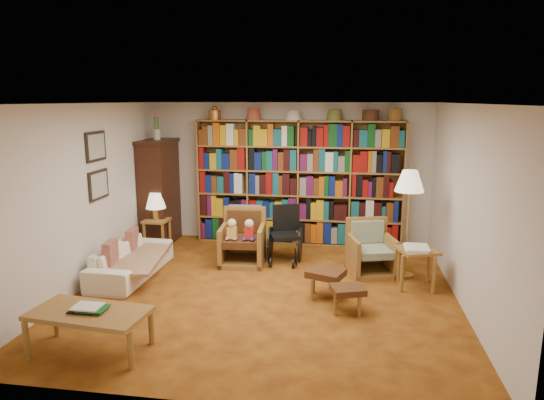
% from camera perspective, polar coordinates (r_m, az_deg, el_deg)
% --- Properties ---
extents(floor, '(5.00, 5.00, 0.00)m').
position_cam_1_polar(floor, '(6.67, -0.71, -10.73)').
color(floor, '#965917').
rests_on(floor, ground).
extents(ceiling, '(5.00, 5.00, 0.00)m').
position_cam_1_polar(ceiling, '(6.16, -0.77, 11.29)').
color(ceiling, white).
rests_on(ceiling, wall_back).
extents(wall_back, '(5.00, 0.00, 5.00)m').
position_cam_1_polar(wall_back, '(8.73, 1.95, 3.19)').
color(wall_back, silver).
rests_on(wall_back, floor).
extents(wall_front, '(5.00, 0.00, 5.00)m').
position_cam_1_polar(wall_front, '(3.94, -6.77, -7.60)').
color(wall_front, silver).
rests_on(wall_front, floor).
extents(wall_left, '(0.00, 5.00, 5.00)m').
position_cam_1_polar(wall_left, '(7.14, -20.95, 0.48)').
color(wall_left, silver).
rests_on(wall_left, floor).
extents(wall_right, '(0.00, 5.00, 5.00)m').
position_cam_1_polar(wall_right, '(6.39, 21.97, -0.85)').
color(wall_right, silver).
rests_on(wall_right, floor).
extents(bookshelf, '(3.60, 0.30, 2.42)m').
position_cam_1_polar(bookshelf, '(8.56, 3.15, 2.47)').
color(bookshelf, olive).
rests_on(bookshelf, floor).
extents(curio_cabinet, '(0.50, 0.95, 2.40)m').
position_cam_1_polar(curio_cabinet, '(8.86, -13.10, 1.07)').
color(curio_cabinet, '#33180E').
rests_on(curio_cabinet, floor).
extents(framed_pictures, '(0.03, 0.52, 0.97)m').
position_cam_1_polar(framed_pictures, '(7.33, -19.87, 3.81)').
color(framed_pictures, black).
rests_on(framed_pictures, wall_left).
extents(sofa, '(1.67, 0.68, 0.49)m').
position_cam_1_polar(sofa, '(7.43, -16.24, -6.81)').
color(sofa, white).
rests_on(sofa, floor).
extents(sofa_throw, '(1.00, 1.60, 0.04)m').
position_cam_1_polar(sofa_throw, '(7.40, -15.91, -6.42)').
color(sofa_throw, '#BFB88B').
rests_on(sofa_throw, sofa).
extents(cushion_left, '(0.15, 0.35, 0.34)m').
position_cam_1_polar(cushion_left, '(7.73, -16.12, -4.48)').
color(cushion_left, maroon).
rests_on(cushion_left, sofa).
extents(cushion_right, '(0.16, 0.37, 0.36)m').
position_cam_1_polar(cushion_right, '(7.13, -18.46, -6.00)').
color(cushion_right, maroon).
rests_on(cushion_right, sofa).
extents(side_table_lamp, '(0.41, 0.41, 0.54)m').
position_cam_1_polar(side_table_lamp, '(8.53, -13.39, -3.13)').
color(side_table_lamp, olive).
rests_on(side_table_lamp, floor).
extents(table_lamp, '(0.34, 0.34, 0.46)m').
position_cam_1_polar(table_lamp, '(8.43, -13.53, -0.17)').
color(table_lamp, gold).
rests_on(table_lamp, side_table_lamp).
extents(armchair_leather, '(0.73, 0.78, 0.87)m').
position_cam_1_polar(armchair_leather, '(7.74, -3.37, -4.73)').
color(armchair_leather, olive).
rests_on(armchair_leather, floor).
extents(armchair_sage, '(0.80, 0.81, 0.79)m').
position_cam_1_polar(armchair_sage, '(7.46, 11.57, -6.04)').
color(armchair_sage, olive).
rests_on(armchair_sage, floor).
extents(wheelchair, '(0.56, 0.72, 0.90)m').
position_cam_1_polar(wheelchair, '(7.77, 1.55, -4.24)').
color(wheelchair, black).
rests_on(wheelchair, floor).
extents(floor_lamp, '(0.42, 0.42, 1.57)m').
position_cam_1_polar(floor_lamp, '(7.14, 15.86, 1.66)').
color(floor_lamp, gold).
rests_on(floor_lamp, floor).
extents(side_table_papers, '(0.62, 0.62, 0.59)m').
position_cam_1_polar(side_table_papers, '(6.94, 16.66, -6.24)').
color(side_table_papers, olive).
rests_on(side_table_papers, floor).
extents(footstool_a, '(0.55, 0.51, 0.38)m').
position_cam_1_polar(footstool_a, '(6.41, 6.35, -8.79)').
color(footstool_a, '#512E15').
rests_on(footstool_a, floor).
extents(footstool_b, '(0.47, 0.43, 0.33)m').
position_cam_1_polar(footstool_b, '(6.04, 8.90, -10.58)').
color(footstool_b, '#512E15').
rests_on(footstool_b, floor).
extents(coffee_table, '(1.24, 0.72, 0.50)m').
position_cam_1_polar(coffee_table, '(5.39, -20.70, -12.58)').
color(coffee_table, olive).
rests_on(coffee_table, floor).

